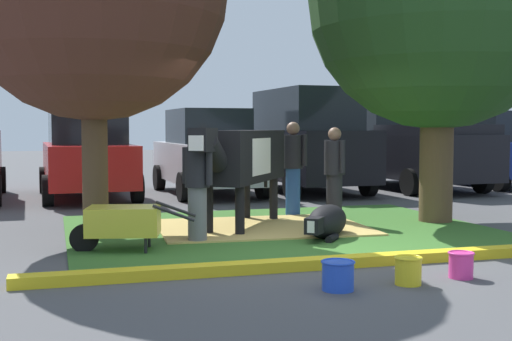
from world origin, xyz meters
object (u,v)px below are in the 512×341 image
object	(u,v)px
calf_lying	(327,222)
sedan_blue	(493,150)
bucket_yellow	(408,270)
pickup_truck_black	(406,146)
cow_holstein	(241,157)
wheelbarrow	(122,222)
suv_black	(305,140)
sedan_red	(87,154)
sedan_silver	(208,153)
person_visitor_far	(197,185)
bucket_pink	(461,264)
person_visitor_near	(293,166)
bucket_blue	(338,275)
person_handler	(334,172)

from	to	relation	value
calf_lying	sedan_blue	world-z (taller)	sedan_blue
bucket_yellow	pickup_truck_black	distance (m)	11.23
cow_holstein	wheelbarrow	size ratio (longest dim) A/B	1.71
sedan_blue	suv_black	bearing A→B (deg)	-178.80
cow_holstein	sedan_red	xyz separation A→B (m)	(-2.08, 5.50, -0.14)
cow_holstein	sedan_silver	xyz separation A→B (m)	(0.70, 5.52, -0.14)
wheelbarrow	person_visitor_far	bearing A→B (deg)	18.55
bucket_yellow	sedan_silver	xyz separation A→B (m)	(0.09, 9.64, 0.83)
bucket_yellow	sedan_blue	bearing A→B (deg)	50.29
sedan_red	person_visitor_far	bearing A→B (deg)	-80.06
bucket_pink	sedan_silver	world-z (taller)	sedan_silver
person_visitor_near	sedan_silver	xyz separation A→B (m)	(-0.58, 4.36, 0.07)
cow_holstein	bucket_pink	bearing A→B (deg)	-72.06
bucket_blue	sedan_silver	world-z (taller)	sedan_silver
cow_holstein	bucket_pink	xyz separation A→B (m)	(1.30, -4.01, -0.98)
person_visitor_near	sedan_red	bearing A→B (deg)	127.84
calf_lying	person_visitor_near	size ratio (longest dim) A/B	0.72
person_handler	bucket_pink	size ratio (longest dim) A/B	5.72
bucket_yellow	sedan_silver	size ratio (longest dim) A/B	0.06
cow_holstein	sedan_silver	size ratio (longest dim) A/B	0.62
bucket_blue	person_visitor_near	bearing A→B (deg)	74.72
person_visitor_far	sedan_red	size ratio (longest dim) A/B	0.34
wheelbarrow	pickup_truck_black	distance (m)	10.76
person_handler	wheelbarrow	bearing A→B (deg)	-156.55
bucket_blue	sedan_blue	distance (m)	13.11
calf_lying	suv_black	xyz separation A→B (m)	(2.22, 6.66, 1.03)
person_handler	bucket_blue	world-z (taller)	person_handler
bucket_blue	bucket_yellow	xyz separation A→B (m)	(0.77, 0.01, -0.00)
calf_lying	bucket_yellow	bearing A→B (deg)	-96.31
suv_black	sedan_blue	size ratio (longest dim) A/B	1.05
person_visitor_near	pickup_truck_black	size ratio (longest dim) A/B	0.31
person_visitor_near	bucket_pink	world-z (taller)	person_visitor_near
bucket_blue	pickup_truck_black	bearing A→B (deg)	57.54
calf_lying	suv_black	bearing A→B (deg)	71.60
wheelbarrow	bucket_yellow	world-z (taller)	wheelbarrow
pickup_truck_black	person_visitor_far	bearing A→B (deg)	-135.97
sedan_silver	sedan_blue	size ratio (longest dim) A/B	1.00
sedan_red	sedan_blue	distance (m)	10.72
person_handler	person_visitor_far	size ratio (longest dim) A/B	1.05
sedan_blue	sedan_silver	bearing A→B (deg)	-179.80
person_visitor_near	pickup_truck_black	xyz separation A→B (m)	(4.78, 4.49, 0.20)
wheelbarrow	bucket_blue	xyz separation A→B (m)	(1.82, -2.67, -0.23)
bucket_yellow	bucket_pink	bearing A→B (deg)	8.91
bucket_pink	person_visitor_near	bearing A→B (deg)	90.16
person_handler	wheelbarrow	distance (m)	3.96
bucket_blue	cow_holstein	bearing A→B (deg)	87.76
bucket_pink	sedan_red	bearing A→B (deg)	109.58
person_handler	person_visitor_near	world-z (taller)	person_visitor_near
cow_holstein	bucket_yellow	bearing A→B (deg)	-81.53
calf_lying	bucket_blue	xyz separation A→B (m)	(-1.09, -2.90, -0.09)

